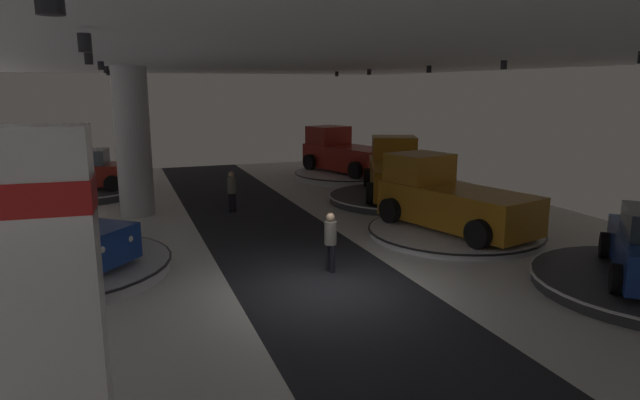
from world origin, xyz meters
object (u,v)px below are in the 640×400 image
Objects in this scene: display_platform_mid_right at (455,232)px; display_car_mid_left at (49,234)px; pickup_truck_deep_right at (345,154)px; pickup_truck_mid_right at (449,199)px; display_platform_mid_left at (54,269)px; display_car_deep_left at (82,171)px; pickup_truck_far_right at (396,172)px; visitor_walking_near at (331,239)px; display_platform_deep_left at (83,192)px; column_left at (133,142)px; display_platform_deep_right at (348,175)px; brand_sign_pylon at (51,321)px; visitor_walking_far at (232,189)px; display_platform_far_right at (396,198)px.

display_car_mid_left is at bearing 179.02° from display_platform_mid_right.
pickup_truck_mid_right is at bearing -95.61° from pickup_truck_deep_right.
display_platform_mid_left is 1.35× the size of display_car_mid_left.
pickup_truck_far_right is (12.55, -5.56, 0.12)m from display_car_deep_left.
display_platform_mid_right is 3.57× the size of visitor_walking_near.
display_platform_mid_left reaches higher than display_platform_mid_right.
display_platform_deep_left is at bearing 136.86° from pickup_truck_mid_right.
column_left is at bearing 70.46° from display_platform_mid_left.
display_car_mid_left is (-0.02, 0.02, 0.92)m from display_platform_mid_left.
brand_sign_pylon is at bearing -121.11° from display_platform_deep_right.
visitor_walking_far is (-7.00, 0.13, -0.33)m from pickup_truck_far_right.
visitor_walking_near is (6.82, -2.14, 0.72)m from display_platform_mid_left.
pickup_truck_deep_right reaches higher than display_platform_mid_right.
display_platform_mid_left is 3.72× the size of visitor_walking_near.
display_car_mid_left reaches higher than display_platform_far_right.
display_platform_far_right is at bearing 22.31° from display_car_mid_left.
pickup_truck_mid_right is (9.55, -6.41, -1.59)m from column_left.
display_platform_far_right is at bearing 82.74° from display_platform_mid_right.
column_left is at bearing -64.80° from display_platform_deep_left.
brand_sign_pylon is 15.21m from visitor_walking_far.
display_car_deep_left is at bearing 114.91° from column_left.
display_car_deep_left reaches higher than display_platform_deep_right.
pickup_truck_far_right reaches higher than pickup_truck_mid_right.
brand_sign_pylon is 18.53m from pickup_truck_far_right.
brand_sign_pylon is 9.02m from display_platform_mid_left.
brand_sign_pylon is at bearing -140.97° from pickup_truck_mid_right.
pickup_truck_far_right is (-0.34, -5.91, 1.05)m from display_platform_deep_right.
display_platform_deep_right is 1.00× the size of display_platform_mid_right.
column_left reaches higher than pickup_truck_deep_right.
display_platform_deep_left is at bearing 89.06° from display_platform_mid_left.
display_platform_far_right is (11.69, 13.94, -2.11)m from brand_sign_pylon.
column_left is 4.01m from visitor_walking_far.
display_platform_far_right is 3.57× the size of visitor_walking_near.
display_car_mid_left reaches higher than visitor_walking_near.
display_platform_mid_right is at bearing -43.27° from visitor_walking_far.
display_platform_far_right is 1.30× the size of display_car_mid_left.
visitor_walking_near is at bearing -17.54° from display_car_mid_left.
pickup_truck_mid_right is at bearing 0.51° from display_car_mid_left.
brand_sign_pylon is 19.84m from display_car_deep_left.
brand_sign_pylon is (-1.37, -15.26, -0.47)m from column_left.
pickup_truck_deep_right is 1.00× the size of display_platform_far_right.
display_platform_deep_left is at bearing -177.10° from pickup_truck_deep_right.
display_platform_far_right reaches higher than display_platform_mid_right.
display_platform_mid_right is at bearing -0.98° from display_car_mid_left.
brand_sign_pylon is 0.89× the size of display_platform_deep_left.
pickup_truck_mid_right is (11.68, -10.95, 0.96)m from display_platform_deep_left.
visitor_walking_near reaches higher than display_platform_mid_right.
visitor_walking_near is (-5.05, -2.27, -0.25)m from pickup_truck_mid_right.
pickup_truck_deep_right is 15.19m from visitor_walking_near.
display_platform_mid_right is at bearing -95.68° from display_platform_deep_right.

